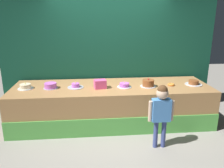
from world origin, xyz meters
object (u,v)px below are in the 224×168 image
at_px(child_figure, 161,108).
at_px(cake_center_left, 76,86).
at_px(cake_right, 148,83).
at_px(cake_far_left, 25,87).
at_px(pink_box, 100,84).
at_px(cake_center_right, 124,85).
at_px(cake_left, 51,86).
at_px(cake_far_right, 194,83).
at_px(donut, 171,85).

bearing_deg(child_figure, cake_center_left, 144.77).
distance_m(cake_center_left, cake_right, 1.41).
bearing_deg(cake_far_left, child_figure, -23.13).
height_order(pink_box, cake_center_left, pink_box).
relative_size(cake_center_left, cake_center_right, 1.10).
bearing_deg(cake_left, cake_center_left, 1.00).
bearing_deg(cake_center_left, cake_far_right, -0.66).
relative_size(pink_box, cake_far_left, 0.75).
xyz_separation_m(donut, cake_far_left, (-2.82, 0.06, 0.02)).
bearing_deg(cake_center_right, cake_left, 177.74).
bearing_deg(cake_far_left, cake_center_right, -2.32).
height_order(cake_far_left, cake_center_left, cake_far_left).
distance_m(cake_left, cake_center_right, 1.41).
height_order(pink_box, cake_far_right, pink_box).
xyz_separation_m(cake_left, cake_center_left, (0.47, 0.01, -0.02)).
height_order(cake_far_left, cake_center_right, cake_far_left).
distance_m(cake_far_left, cake_left, 0.47).
distance_m(pink_box, cake_center_right, 0.47).
relative_size(donut, cake_left, 0.49).
xyz_separation_m(child_figure, cake_far_right, (0.95, 0.96, 0.11)).
relative_size(pink_box, donut, 1.67).
xyz_separation_m(child_figure, cake_center_right, (-0.46, 0.92, 0.11)).
bearing_deg(child_figure, pink_box, 135.74).
xyz_separation_m(cake_right, cake_far_right, (0.94, 0.04, -0.03)).
distance_m(child_figure, cake_center_left, 1.71).
bearing_deg(child_figure, cake_left, 152.35).
bearing_deg(pink_box, donut, 1.40).
bearing_deg(cake_right, cake_center_left, 177.25).
relative_size(cake_center_left, cake_far_right, 0.91).
xyz_separation_m(cake_left, cake_right, (1.88, -0.06, 0.01)).
bearing_deg(cake_left, donut, -0.99).
relative_size(donut, cake_center_left, 0.43).
xyz_separation_m(pink_box, donut, (1.41, 0.03, -0.06)).
relative_size(child_figure, pink_box, 4.88).
bearing_deg(cake_center_left, cake_far_left, 179.26).
height_order(cake_center_left, cake_right, cake_right).
height_order(cake_far_left, cake_right, cake_right).
xyz_separation_m(cake_center_right, cake_right, (0.47, -0.00, 0.03)).
bearing_deg(cake_center_left, cake_right, -2.75).
distance_m(donut, cake_far_left, 2.82).
bearing_deg(donut, cake_left, 179.01).
bearing_deg(cake_far_left, pink_box, -3.88).
height_order(donut, cake_center_left, cake_center_left).
relative_size(cake_left, cake_far_right, 0.80).
bearing_deg(pink_box, child_figure, -44.26).
distance_m(cake_left, cake_far_right, 2.82).
bearing_deg(pink_box, cake_center_left, 169.94).
relative_size(cake_right, cake_far_right, 0.91).
distance_m(child_figure, donut, 1.06).
bearing_deg(cake_center_left, child_figure, -35.23).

